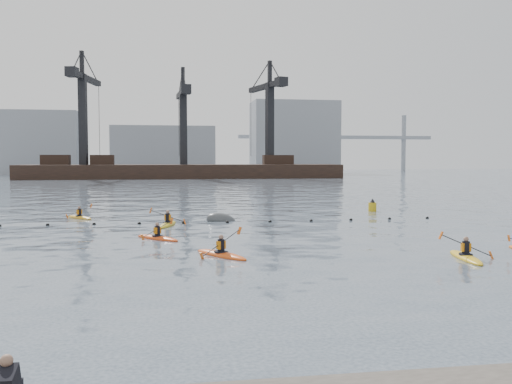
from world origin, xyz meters
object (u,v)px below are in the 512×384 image
at_px(kayaker_1, 466,256).
at_px(kayaker_2, 157,237).
at_px(kayaker_3, 168,224).
at_px(nav_buoy, 372,207).
at_px(kayaker_0, 221,254).
at_px(mooring_buoy, 221,221).
at_px(kayaker_5, 79,217).

distance_m(kayaker_1, kayaker_2, 15.95).
bearing_deg(kayaker_3, nav_buoy, 35.63).
bearing_deg(kayaker_0, mooring_buoy, 51.04).
bearing_deg(kayaker_2, nav_buoy, -5.07).
relative_size(kayaker_3, nav_buoy, 2.95).
bearing_deg(kayaker_5, nav_buoy, -35.68).
xyz_separation_m(kayaker_0, kayaker_1, (10.71, -2.36, 0.00)).
distance_m(kayaker_5, mooring_buoy, 10.86).
height_order(kayaker_0, kayaker_2, kayaker_0).
bearing_deg(kayaker_1, kayaker_0, 177.34).
xyz_separation_m(kayaker_3, kayaker_5, (-6.57, 5.46, -0.01)).
relative_size(kayaker_5, nav_buoy, 2.28).
bearing_deg(kayaker_1, kayaker_3, 142.50).
distance_m(kayaker_1, nav_buoy, 21.76).
distance_m(kayaker_2, kayaker_5, 13.12).
height_order(kayaker_0, mooring_buoy, kayaker_0).
bearing_deg(mooring_buoy, kayaker_2, -117.27).
distance_m(kayaker_1, kayaker_5, 27.95).
xyz_separation_m(kayaker_5, mooring_buoy, (10.36, -3.27, -0.10)).
bearing_deg(kayaker_2, kayaker_3, 42.97).
distance_m(kayaker_3, mooring_buoy, 4.37).
xyz_separation_m(kayaker_2, mooring_buoy, (4.31, 8.37, -0.10)).
bearing_deg(kayaker_3, kayaker_1, -34.29).
bearing_deg(kayaker_2, mooring_buoy, 20.59).
height_order(kayaker_3, nav_buoy, kayaker_3).
bearing_deg(kayaker_2, kayaker_0, -104.48).
bearing_deg(kayaker_0, kayaker_2, 83.96).
bearing_deg(kayaker_0, nav_buoy, 18.85).
relative_size(kayaker_1, nav_buoy, 2.88).
bearing_deg(kayaker_1, nav_buoy, 89.53).
xyz_separation_m(kayaker_1, mooring_buoy, (-9.41, 16.48, -0.11)).
xyz_separation_m(kayaker_2, kayaker_5, (-6.04, 11.64, -0.00)).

